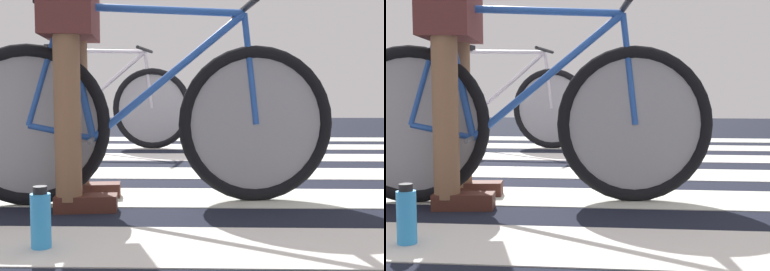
% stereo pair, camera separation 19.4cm
% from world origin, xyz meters
% --- Properties ---
extents(ground, '(18.00, 14.00, 0.02)m').
position_xyz_m(ground, '(0.00, 0.00, 0.01)').
color(ground, black).
extents(crosswalk_markings, '(5.47, 5.02, 0.00)m').
position_xyz_m(crosswalk_markings, '(-0.00, 0.10, 0.02)').
color(crosswalk_markings, beige).
rests_on(crosswalk_markings, ground).
extents(bicycle_1_of_2, '(1.73, 0.52, 0.93)m').
position_xyz_m(bicycle_1_of_2, '(0.19, -0.76, 0.41)').
color(bicycle_1_of_2, black).
rests_on(bicycle_1_of_2, ground).
extents(cyclist_1_of_2, '(0.35, 0.43, 1.02)m').
position_xyz_m(cyclist_1_of_2, '(-0.12, -0.80, 0.68)').
color(cyclist_1_of_2, brown).
rests_on(cyclist_1_of_2, ground).
extents(bicycle_2_of_2, '(1.73, 0.52, 0.93)m').
position_xyz_m(bicycle_2_of_2, '(-0.52, 1.53, 0.41)').
color(bicycle_2_of_2, black).
rests_on(bicycle_2_of_2, ground).
extents(water_bottle, '(0.06, 0.06, 0.20)m').
position_xyz_m(water_bottle, '(-0.06, -1.45, 0.12)').
color(water_bottle, '#3193DC').
rests_on(water_bottle, ground).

